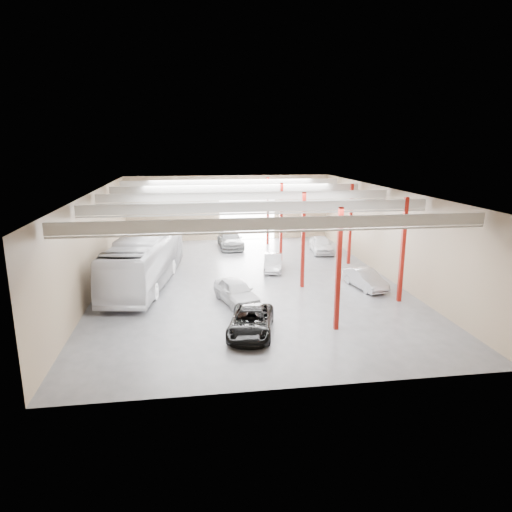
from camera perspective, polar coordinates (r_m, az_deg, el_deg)
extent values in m
cube|color=#4D4D52|center=(35.18, -1.06, -3.17)|extent=(22.00, 32.00, 0.01)
cube|color=#A6A6A2|center=(33.81, -1.11, 8.25)|extent=(22.00, 32.00, 0.12)
cube|color=brown|center=(50.02, -3.43, 6.02)|extent=(22.00, 0.12, 7.00)
cube|color=brown|center=(19.13, 5.07, -7.00)|extent=(22.00, 0.12, 7.00)
cube|color=brown|center=(34.72, -19.41, 1.77)|extent=(0.12, 32.00, 7.00)
cube|color=brown|center=(37.32, 15.94, 2.82)|extent=(0.12, 32.00, 7.00)
cube|color=white|center=(50.23, -1.11, 4.92)|extent=(6.00, 0.20, 5.00)
cube|color=maroon|center=(25.64, 10.26, -1.74)|extent=(0.25, 0.25, 7.00)
cube|color=maroon|center=(33.10, 5.90, 1.93)|extent=(0.25, 0.25, 7.00)
cube|color=maroon|center=(40.76, 3.16, 4.23)|extent=(0.25, 0.25, 7.00)
cube|color=maroon|center=(47.56, 1.48, 5.63)|extent=(0.25, 0.25, 7.00)
cube|color=maroon|center=(31.38, 17.86, 0.67)|extent=(0.25, 0.25, 7.00)
cube|color=maroon|center=(40.40, 11.69, 3.88)|extent=(0.25, 0.25, 7.00)
cube|color=silver|center=(22.11, 2.85, 4.09)|extent=(21.60, 0.15, 0.60)
cube|color=silver|center=(22.18, 2.84, 3.07)|extent=(21.60, 0.10, 0.10)
cube|color=silver|center=(27.96, 0.46, 6.15)|extent=(21.60, 0.15, 0.60)
cube|color=silver|center=(28.01, 0.46, 5.34)|extent=(21.60, 0.10, 0.10)
cube|color=silver|center=(33.85, -1.11, 7.50)|extent=(21.60, 0.15, 0.60)
cube|color=silver|center=(33.90, -1.10, 6.82)|extent=(21.60, 0.10, 0.10)
cube|color=silver|center=(39.78, -2.21, 8.44)|extent=(21.60, 0.15, 0.60)
cube|color=silver|center=(39.82, -2.21, 7.86)|extent=(21.60, 0.10, 0.10)
cube|color=silver|center=(45.73, -3.04, 9.13)|extent=(21.60, 0.15, 0.60)
cube|color=silver|center=(45.76, -3.03, 8.63)|extent=(21.60, 0.10, 0.10)
imported|color=silver|center=(34.96, -13.66, -0.39)|extent=(5.34, 14.21, 3.87)
imported|color=black|center=(25.49, -0.63, -8.24)|extent=(3.43, 5.48, 1.41)
imported|color=silver|center=(30.28, -2.49, -4.44)|extent=(3.13, 5.03, 1.60)
imported|color=#BABAC0|center=(38.03, 2.14, -0.82)|extent=(2.23, 4.29, 1.35)
imported|color=gray|center=(46.52, -3.25, 2.09)|extent=(2.54, 5.81, 1.66)
imported|color=#A9A9AE|center=(34.27, 13.50, -2.79)|extent=(2.23, 4.47, 1.41)
imported|color=silver|center=(44.69, 8.15, 1.43)|extent=(2.33, 4.80, 1.58)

